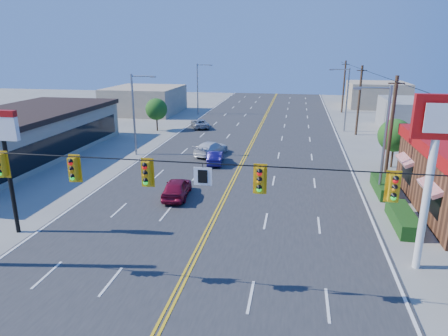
% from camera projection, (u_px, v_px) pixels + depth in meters
% --- Properties ---
extents(ground, '(160.00, 160.00, 0.00)m').
position_uv_depth(ground, '(179.00, 290.00, 17.89)').
color(ground, gray).
rests_on(ground, ground).
extents(road, '(20.00, 120.00, 0.06)m').
position_uv_depth(road, '(241.00, 165.00, 36.71)').
color(road, '#2D2D30').
rests_on(road, ground).
extents(signal_span, '(24.32, 0.34, 9.00)m').
position_uv_depth(signal_span, '(172.00, 188.00, 16.49)').
color(signal_span, '#47301E').
rests_on(signal_span, ground).
extents(kfc_pylon, '(2.20, 0.36, 8.50)m').
position_uv_depth(kfc_pylon, '(434.00, 149.00, 18.01)').
color(kfc_pylon, white).
rests_on(kfc_pylon, ground).
extents(strip_mall, '(10.40, 26.40, 4.40)m').
position_uv_depth(strip_mall, '(10.00, 137.00, 37.97)').
color(strip_mall, tan).
rests_on(strip_mall, ground).
extents(pizza_hut_sign, '(1.90, 0.30, 6.85)m').
position_uv_depth(pizza_hut_sign, '(5.00, 147.00, 22.04)').
color(pizza_hut_sign, black).
rests_on(pizza_hut_sign, ground).
extents(streetlight_se, '(2.55, 0.25, 8.00)m').
position_uv_depth(streetlight_se, '(382.00, 136.00, 27.90)').
color(streetlight_se, gray).
rests_on(streetlight_se, ground).
extents(streetlight_ne, '(2.55, 0.25, 8.00)m').
position_uv_depth(streetlight_ne, '(346.00, 96.00, 50.50)').
color(streetlight_ne, gray).
rests_on(streetlight_ne, ground).
extents(streetlight_sw, '(2.55, 0.25, 8.00)m').
position_uv_depth(streetlight_sw, '(135.00, 110.00, 39.15)').
color(streetlight_sw, gray).
rests_on(streetlight_sw, ground).
extents(streetlight_nw, '(2.55, 0.25, 8.00)m').
position_uv_depth(streetlight_nw, '(199.00, 86.00, 63.62)').
color(streetlight_nw, gray).
rests_on(streetlight_nw, ground).
extents(utility_pole_near, '(0.28, 0.28, 8.40)m').
position_uv_depth(utility_pole_near, '(391.00, 130.00, 31.52)').
color(utility_pole_near, '#47301E').
rests_on(utility_pole_near, ground).
extents(utility_pole_mid, '(0.28, 0.28, 8.40)m').
position_uv_depth(utility_pole_mid, '(359.00, 101.00, 48.46)').
color(utility_pole_mid, '#47301E').
rests_on(utility_pole_mid, ground).
extents(utility_pole_far, '(0.28, 0.28, 8.40)m').
position_uv_depth(utility_pole_far, '(344.00, 87.00, 65.41)').
color(utility_pole_far, '#47301E').
rests_on(utility_pole_far, ground).
extents(tree_kfc_rear, '(2.94, 2.94, 4.41)m').
position_uv_depth(tree_kfc_rear, '(395.00, 135.00, 35.43)').
color(tree_kfc_rear, '#47301E').
rests_on(tree_kfc_rear, ground).
extents(tree_west, '(2.80, 2.80, 4.20)m').
position_uv_depth(tree_west, '(156.00, 109.00, 51.32)').
color(tree_west, '#47301E').
rests_on(tree_west, ground).
extents(bld_east_mid, '(12.00, 10.00, 4.00)m').
position_uv_depth(bld_east_mid, '(432.00, 116.00, 51.18)').
color(bld_east_mid, gray).
rests_on(bld_east_mid, ground).
extents(bld_west_far, '(11.00, 12.00, 4.20)m').
position_uv_depth(bld_west_far, '(145.00, 100.00, 65.91)').
color(bld_west_far, tan).
rests_on(bld_west_far, ground).
extents(bld_east_far, '(10.00, 10.00, 4.40)m').
position_uv_depth(bld_east_far, '(377.00, 95.00, 72.35)').
color(bld_east_far, tan).
rests_on(bld_east_far, ground).
extents(car_magenta, '(2.07, 4.31, 1.42)m').
position_uv_depth(car_magenta, '(177.00, 189.00, 28.67)').
color(car_magenta, maroon).
rests_on(car_magenta, ground).
extents(car_blue, '(1.71, 3.85, 1.23)m').
position_uv_depth(car_blue, '(216.00, 158.00, 37.00)').
color(car_blue, '#150E57').
rests_on(car_blue, ground).
extents(car_white, '(3.18, 5.00, 1.35)m').
position_uv_depth(car_white, '(211.00, 149.00, 40.04)').
color(car_white, silver).
rests_on(car_white, ground).
extents(car_silver, '(3.52, 4.75, 1.20)m').
position_uv_depth(car_silver, '(200.00, 124.00, 53.45)').
color(car_silver, '#B0B0B5').
rests_on(car_silver, ground).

